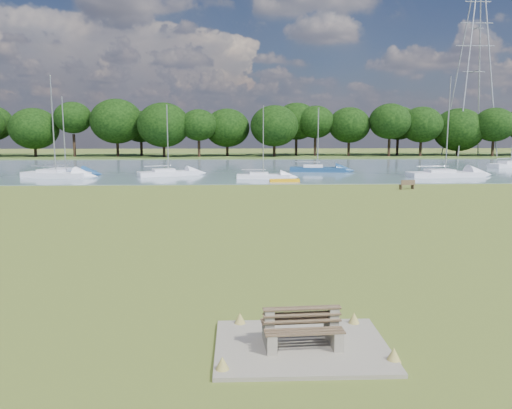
{
  "coord_description": "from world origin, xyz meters",
  "views": [
    {
      "loc": [
        -1.55,
        -25.5,
        5.33
      ],
      "look_at": [
        -0.66,
        -2.0,
        1.75
      ],
      "focal_mm": 35.0,
      "sensor_mm": 36.0,
      "label": 1
    }
  ],
  "objects_px": {
    "pylon": "(475,44)",
    "sailboat_4": "(317,168)",
    "riverbank_bench": "(407,185)",
    "sailboat_1": "(65,171)",
    "sailboat_8": "(445,172)",
    "sailboat_3": "(263,175)",
    "bench_pair": "(302,328)",
    "kayak": "(284,180)",
    "sailboat_7": "(511,163)",
    "sailboat_2": "(168,172)",
    "sailboat_6": "(55,172)"
  },
  "relations": [
    {
      "from": "kayak",
      "to": "sailboat_3",
      "type": "xyz_separation_m",
      "value": [
        -2.01,
        3.62,
        0.25
      ]
    },
    {
      "from": "pylon",
      "to": "sailboat_3",
      "type": "relative_size",
      "value": 4.4
    },
    {
      "from": "kayak",
      "to": "sailboat_3",
      "type": "height_order",
      "value": "sailboat_3"
    },
    {
      "from": "bench_pair",
      "to": "sailboat_1",
      "type": "bearing_deg",
      "value": 110.85
    },
    {
      "from": "kayak",
      "to": "sailboat_2",
      "type": "relative_size",
      "value": 0.38
    },
    {
      "from": "sailboat_1",
      "to": "sailboat_3",
      "type": "distance_m",
      "value": 23.07
    },
    {
      "from": "sailboat_6",
      "to": "sailboat_7",
      "type": "bearing_deg",
      "value": 25.85
    },
    {
      "from": "sailboat_7",
      "to": "sailboat_8",
      "type": "xyz_separation_m",
      "value": [
        -14.8,
        -13.28,
        -0.04
      ]
    },
    {
      "from": "kayak",
      "to": "sailboat_1",
      "type": "distance_m",
      "value": 26.01
    },
    {
      "from": "kayak",
      "to": "sailboat_8",
      "type": "height_order",
      "value": "sailboat_8"
    },
    {
      "from": "sailboat_4",
      "to": "sailboat_7",
      "type": "bearing_deg",
      "value": 21.09
    },
    {
      "from": "sailboat_4",
      "to": "sailboat_8",
      "type": "xyz_separation_m",
      "value": [
        13.06,
        -7.22,
        0.01
      ]
    },
    {
      "from": "pylon",
      "to": "sailboat_2",
      "type": "distance_m",
      "value": 68.75
    },
    {
      "from": "sailboat_1",
      "to": "sailboat_7",
      "type": "bearing_deg",
      "value": 21.21
    },
    {
      "from": "riverbank_bench",
      "to": "sailboat_8",
      "type": "bearing_deg",
      "value": 40.6
    },
    {
      "from": "riverbank_bench",
      "to": "sailboat_1",
      "type": "bearing_deg",
      "value": 143.71
    },
    {
      "from": "pylon",
      "to": "sailboat_7",
      "type": "height_order",
      "value": "pylon"
    },
    {
      "from": "riverbank_bench",
      "to": "sailboat_3",
      "type": "relative_size",
      "value": 0.19
    },
    {
      "from": "riverbank_bench",
      "to": "sailboat_2",
      "type": "height_order",
      "value": "sailboat_2"
    },
    {
      "from": "riverbank_bench",
      "to": "sailboat_3",
      "type": "xyz_separation_m",
      "value": [
        -12.34,
        9.75,
        0.02
      ]
    },
    {
      "from": "sailboat_7",
      "to": "sailboat_8",
      "type": "relative_size",
      "value": 0.88
    },
    {
      "from": "bench_pair",
      "to": "sailboat_6",
      "type": "relative_size",
      "value": 0.18
    },
    {
      "from": "sailboat_4",
      "to": "bench_pair",
      "type": "bearing_deg",
      "value": -90.66
    },
    {
      "from": "kayak",
      "to": "sailboat_3",
      "type": "bearing_deg",
      "value": 116.84
    },
    {
      "from": "sailboat_1",
      "to": "sailboat_3",
      "type": "relative_size",
      "value": 1.15
    },
    {
      "from": "riverbank_bench",
      "to": "sailboat_8",
      "type": "distance_m",
      "value": 13.37
    },
    {
      "from": "kayak",
      "to": "sailboat_2",
      "type": "xyz_separation_m",
      "value": [
        -12.57,
        7.04,
        0.33
      ]
    },
    {
      "from": "pylon",
      "to": "sailboat_4",
      "type": "relative_size",
      "value": 4.33
    },
    {
      "from": "riverbank_bench",
      "to": "pylon",
      "type": "relative_size",
      "value": 0.04
    },
    {
      "from": "sailboat_3",
      "to": "bench_pair",
      "type": "bearing_deg",
      "value": -89.59
    },
    {
      "from": "sailboat_1",
      "to": "sailboat_4",
      "type": "bearing_deg",
      "value": 18.28
    },
    {
      "from": "bench_pair",
      "to": "kayak",
      "type": "distance_m",
      "value": 38.13
    },
    {
      "from": "bench_pair",
      "to": "sailboat_8",
      "type": "relative_size",
      "value": 0.18
    },
    {
      "from": "sailboat_3",
      "to": "sailboat_4",
      "type": "bearing_deg",
      "value": 51.14
    },
    {
      "from": "sailboat_2",
      "to": "sailboat_1",
      "type": "bearing_deg",
      "value": 149.42
    },
    {
      "from": "sailboat_3",
      "to": "sailboat_1",
      "type": "bearing_deg",
      "value": 169.47
    },
    {
      "from": "sailboat_1",
      "to": "sailboat_4",
      "type": "xyz_separation_m",
      "value": [
        29.68,
        3.26,
        0.01
      ]
    },
    {
      "from": "pylon",
      "to": "sailboat_3",
      "type": "distance_m",
      "value": 63.29
    },
    {
      "from": "kayak",
      "to": "sailboat_8",
      "type": "bearing_deg",
      "value": 12.15
    },
    {
      "from": "sailboat_3",
      "to": "sailboat_4",
      "type": "xyz_separation_m",
      "value": [
        7.16,
        8.27,
        0.09
      ]
    },
    {
      "from": "sailboat_1",
      "to": "sailboat_6",
      "type": "distance_m",
      "value": 2.85
    },
    {
      "from": "sailboat_3",
      "to": "sailboat_4",
      "type": "height_order",
      "value": "sailboat_4"
    },
    {
      "from": "sailboat_4",
      "to": "sailboat_8",
      "type": "distance_m",
      "value": 14.92
    },
    {
      "from": "bench_pair",
      "to": "sailboat_4",
      "type": "height_order",
      "value": "sailboat_4"
    },
    {
      "from": "sailboat_8",
      "to": "sailboat_2",
      "type": "bearing_deg",
      "value": 169.65
    },
    {
      "from": "sailboat_7",
      "to": "riverbank_bench",
      "type": "bearing_deg",
      "value": -156.1
    },
    {
      "from": "riverbank_bench",
      "to": "sailboat_4",
      "type": "relative_size",
      "value": 0.18
    },
    {
      "from": "sailboat_8",
      "to": "sailboat_7",
      "type": "bearing_deg",
      "value": 35.93
    },
    {
      "from": "sailboat_1",
      "to": "sailboat_8",
      "type": "relative_size",
      "value": 0.82
    },
    {
      "from": "sailboat_1",
      "to": "riverbank_bench",
      "type": "bearing_deg",
      "value": -10.94
    }
  ]
}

